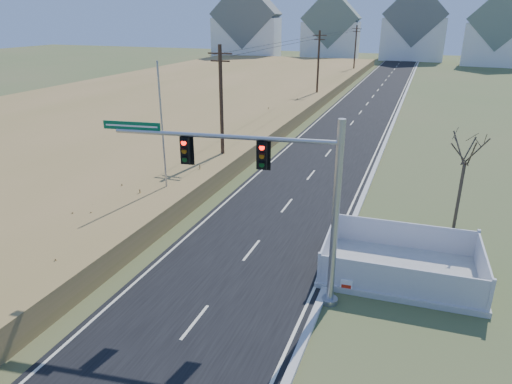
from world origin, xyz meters
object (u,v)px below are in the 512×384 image
Objects in this scene: traffic_signal_mast at (286,194)px; fence_enclosure at (400,268)px; open_sign at (346,286)px; bare_tree at (468,147)px; flagpole at (164,152)px.

fence_enclosure is (4.37, 3.53, -4.30)m from traffic_signal_mast.
open_sign is at bearing 18.18° from traffic_signal_mast.
bare_tree is at bearing 46.49° from traffic_signal_mast.
bare_tree reaches higher than fence_enclosure.
bare_tree is (4.43, 8.36, 4.24)m from open_sign.
flagpole is (-13.80, 3.15, 3.12)m from fence_enclosure.
traffic_signal_mast is 1.32× the size of fence_enclosure.
bare_tree is at bearing 65.28° from fence_enclosure.
fence_enclosure is at bearing -112.05° from bare_tree.
open_sign is 0.11× the size of bare_tree.
traffic_signal_mast is at bearing -157.13° from open_sign.
traffic_signal_mast is 1.10× the size of flagpole.
fence_enclosure is 14.50m from flagpole.
traffic_signal_mast reaches higher than fence_enclosure.
flagpole is at bearing -170.06° from bare_tree.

